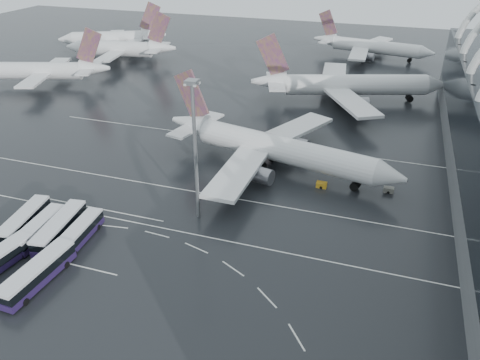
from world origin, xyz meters
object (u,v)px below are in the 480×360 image
(gse_cart_belly_b, at_px, (350,162))
(jet_remote_mid, at_px, (122,49))
(jet_remote_far, at_px, (115,38))
(bus_row_near_a, at_px, (24,221))
(jet_remote_west, at_px, (48,71))
(airliner_main, at_px, (272,148))
(bus_row_near_d, at_px, (79,233))
(bus_row_far_c, at_px, (37,273))
(bus_row_near_b, at_px, (39,229))
(gse_cart_belly_e, at_px, (345,158))
(gse_cart_belly_a, at_px, (322,185))
(airliner_gate_b, at_px, (345,85))
(floodlight_mast, at_px, (195,135))
(gse_cart_belly_d, at_px, (389,190))
(bus_row_near_c, at_px, (60,227))
(airliner_gate_c, at_px, (369,47))

(gse_cart_belly_b, bearing_deg, jet_remote_mid, 146.81)
(jet_remote_far, distance_m, bus_row_near_a, 137.43)
(jet_remote_west, xyz_separation_m, jet_remote_far, (-5.78, 51.37, 0.15))
(airliner_main, xyz_separation_m, bus_row_near_d, (-24.18, -37.82, -3.18))
(jet_remote_mid, relative_size, bus_row_far_c, 3.23)
(bus_row_far_c, xyz_separation_m, gse_cart_belly_b, (40.43, 56.16, -1.23))
(bus_row_near_b, distance_m, gse_cart_belly_e, 67.15)
(jet_remote_mid, height_order, gse_cart_belly_e, jet_remote_mid)
(airliner_main, bearing_deg, jet_remote_far, 150.08)
(bus_row_near_b, bearing_deg, gse_cart_belly_b, -51.31)
(airliner_main, height_order, gse_cart_belly_b, airliner_main)
(bus_row_near_b, distance_m, bus_row_near_d, 7.55)
(bus_row_near_b, bearing_deg, gse_cart_belly_a, -57.71)
(airliner_gate_b, xyz_separation_m, jet_remote_mid, (-89.93, 20.35, -0.07))
(jet_remote_mid, relative_size, bus_row_near_a, 3.38)
(bus_row_near_a, xyz_separation_m, bus_row_near_b, (4.12, -1.17, -0.09))
(jet_remote_mid, xyz_separation_m, floodlight_mast, (72.61, -94.64, 11.43))
(airliner_gate_b, xyz_separation_m, gse_cart_belly_d, (16.22, -53.53, -4.65))
(bus_row_near_c, distance_m, bus_row_far_c, 12.22)
(airliner_main, relative_size, gse_cart_belly_e, 29.43)
(floodlight_mast, distance_m, gse_cart_belly_a, 31.58)
(airliner_main, height_order, bus_row_near_d, airliner_main)
(jet_remote_mid, height_order, gse_cart_belly_d, jet_remote_mid)
(jet_remote_mid, distance_m, gse_cart_belly_a, 120.13)
(floodlight_mast, bearing_deg, jet_remote_west, 143.51)
(airliner_main, height_order, jet_remote_far, jet_remote_far)
(gse_cart_belly_b, bearing_deg, gse_cart_belly_d, -48.95)
(gse_cart_belly_a, relative_size, gse_cart_belly_b, 0.89)
(jet_remote_west, relative_size, gse_cart_belly_e, 22.61)
(airliner_main, xyz_separation_m, airliner_gate_b, (9.56, 50.34, 0.35))
(bus_row_near_b, relative_size, bus_row_near_d, 1.01)
(airliner_main, distance_m, jet_remote_far, 127.78)
(bus_row_far_c, bearing_deg, bus_row_near_c, 24.24)
(bus_row_near_b, bearing_deg, bus_row_near_d, -86.55)
(airliner_main, xyz_separation_m, bus_row_far_c, (-23.65, -49.01, -2.97))
(airliner_gate_b, bearing_deg, bus_row_far_c, -126.80)
(bus_row_far_c, height_order, gse_cart_belly_b, bus_row_far_c)
(bus_row_near_a, bearing_deg, jet_remote_far, 15.80)
(airliner_gate_b, distance_m, bus_row_near_c, 95.84)
(bus_row_near_c, distance_m, gse_cart_belly_a, 51.75)
(airliner_main, height_order, bus_row_near_a, airliner_main)
(bus_row_near_c, bearing_deg, gse_cart_belly_d, -64.97)
(airliner_gate_b, relative_size, jet_remote_mid, 1.28)
(bus_row_near_d, xyz_separation_m, gse_cart_belly_e, (39.60, 46.78, -1.16))
(gse_cart_belly_b, xyz_separation_m, gse_cart_belly_e, (-1.36, 1.80, -0.14))
(airliner_gate_b, bearing_deg, gse_cart_belly_a, -105.46)
(bus_row_near_c, bearing_deg, airliner_gate_c, -22.85)
(bus_row_near_c, xyz_separation_m, gse_cart_belly_e, (43.64, 46.63, -1.36))
(bus_row_near_b, xyz_separation_m, bus_row_near_c, (3.44, 1.24, 0.19))
(gse_cart_belly_b, bearing_deg, bus_row_near_a, -139.49)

